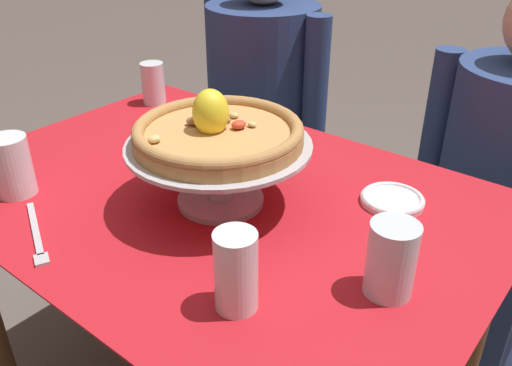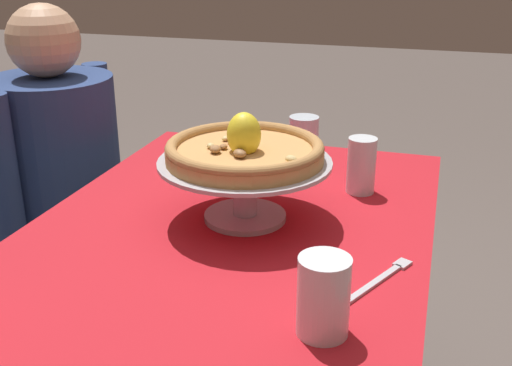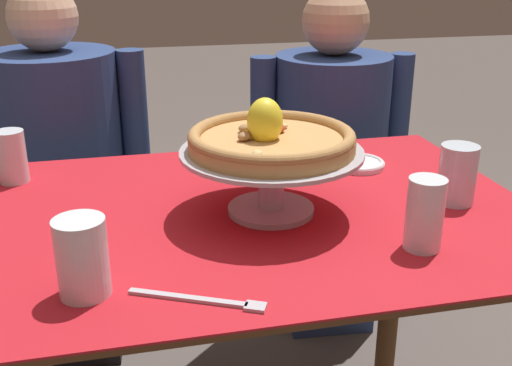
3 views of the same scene
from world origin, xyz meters
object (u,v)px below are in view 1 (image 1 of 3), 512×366
(water_glass_front_right, at_px, (236,275))
(water_glass_front_left, at_px, (13,169))
(side_plate, at_px, (392,199))
(diner_right, at_px, (505,199))
(diner_left, at_px, (262,117))
(water_glass_back_left, at_px, (153,86))
(water_glass_side_right, at_px, (391,263))
(dinner_fork, at_px, (37,236))
(pizza, at_px, (218,132))
(pizza_stand, at_px, (219,162))

(water_glass_front_right, bearing_deg, water_glass_front_left, -177.47)
(side_plate, distance_m, diner_right, 0.56)
(diner_left, bearing_deg, diner_right, -1.01)
(diner_left, bearing_deg, water_glass_back_left, -97.64)
(water_glass_side_right, xyz_separation_m, side_plate, (-0.11, 0.25, -0.05))
(water_glass_back_left, xyz_separation_m, side_plate, (0.80, -0.08, -0.04))
(dinner_fork, xyz_separation_m, diner_left, (-0.29, 1.04, -0.17))
(diner_left, bearing_deg, dinner_fork, -74.49)
(dinner_fork, relative_size, diner_left, 0.17)
(side_plate, bearing_deg, pizza, -141.98)
(water_glass_back_left, distance_m, water_glass_front_left, 0.56)
(water_glass_side_right, distance_m, side_plate, 0.28)
(side_plate, distance_m, dinner_fork, 0.69)
(water_glass_side_right, distance_m, diner_right, 0.80)
(pizza_stand, bearing_deg, pizza, -174.11)
(water_glass_side_right, distance_m, water_glass_front_left, 0.77)
(diner_left, bearing_deg, water_glass_side_right, -42.09)
(pizza_stand, height_order, dinner_fork, pizza_stand)
(water_glass_back_left, bearing_deg, water_glass_side_right, -20.04)
(dinner_fork, distance_m, diner_right, 1.19)
(side_plate, relative_size, diner_left, 0.11)
(side_plate, bearing_deg, diner_right, 77.68)
(dinner_fork, relative_size, diner_right, 0.18)
(water_glass_side_right, relative_size, diner_right, 0.11)
(water_glass_front_left, distance_m, dinner_fork, 0.19)
(pizza, xyz_separation_m, water_glass_front_right, (0.22, -0.21, -0.10))
(pizza_stand, height_order, diner_right, diner_right)
(water_glass_front_left, bearing_deg, dinner_fork, -20.39)
(pizza_stand, relative_size, dinner_fork, 1.77)
(pizza, distance_m, diner_right, 0.89)
(water_glass_front_left, bearing_deg, water_glass_front_right, 2.53)
(diner_right, bearing_deg, water_glass_front_left, -127.64)
(water_glass_back_left, height_order, side_plate, water_glass_back_left)
(pizza_stand, distance_m, dinner_fork, 0.36)
(pizza_stand, relative_size, water_glass_back_left, 3.02)
(pizza, height_order, dinner_fork, pizza)
(pizza_stand, height_order, water_glass_front_left, pizza_stand)
(side_plate, relative_size, diner_right, 0.11)
(water_glass_front_right, bearing_deg, diner_right, 80.24)
(water_glass_front_left, relative_size, diner_left, 0.11)
(side_plate, height_order, diner_right, diner_right)
(water_glass_front_right, height_order, side_plate, water_glass_front_right)
(diner_left, bearing_deg, side_plate, -35.14)
(water_glass_side_right, distance_m, diner_left, 1.18)
(water_glass_front_left, height_order, diner_right, diner_right)
(pizza_stand, height_order, pizza, pizza)
(water_glass_side_right, height_order, dinner_fork, water_glass_side_right)
(water_glass_front_right, xyz_separation_m, diner_right, (0.16, 0.93, -0.25))
(pizza, xyz_separation_m, water_glass_back_left, (-0.53, 0.30, -0.10))
(water_glass_back_left, xyz_separation_m, water_glass_front_right, (0.75, -0.51, 0.01))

